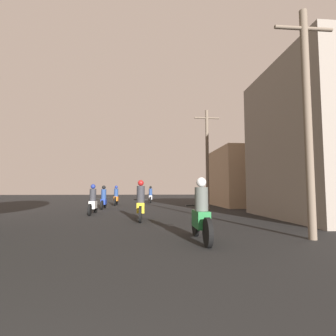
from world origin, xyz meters
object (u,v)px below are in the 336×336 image
object	(u,v)px
motorcycle_green	(201,215)
utility_pole_far	(207,157)
motorcycle_blue	(104,199)
utility_pole_near	(307,115)
motorcycle_silver	(151,196)
building_right_near	(335,141)
building_right_far	(245,178)
motorcycle_yellow	(141,204)
motorcycle_white	(93,202)
motorcycle_orange	(116,197)

from	to	relation	value
motorcycle_green	utility_pole_far	xyz separation A→B (m)	(2.52, 9.74, 2.67)
motorcycle_green	motorcycle_blue	distance (m)	11.56
utility_pole_near	motorcycle_silver	bearing A→B (deg)	101.18
building_right_near	motorcycle_silver	bearing A→B (deg)	118.76
motorcycle_silver	building_right_near	world-z (taller)	building_right_near
building_right_far	utility_pole_near	size ratio (longest dim) A/B	1.04
motorcycle_yellow	motorcycle_silver	size ratio (longest dim) A/B	1.12
motorcycle_white	motorcycle_blue	size ratio (longest dim) A/B	1.12
motorcycle_yellow	building_right_near	size ratio (longest dim) A/B	0.31
motorcycle_orange	building_right_far	world-z (taller)	building_right_far
building_right_far	motorcycle_green	bearing A→B (deg)	-115.58
motorcycle_white	utility_pole_near	world-z (taller)	utility_pole_near
motorcycle_orange	motorcycle_silver	bearing A→B (deg)	46.72
building_right_far	motorcycle_blue	bearing A→B (deg)	-167.64
utility_pole_near	utility_pole_far	xyz separation A→B (m)	(-0.30, 9.77, 0.13)
motorcycle_green	motorcycle_white	bearing A→B (deg)	120.99
motorcycle_silver	motorcycle_blue	bearing A→B (deg)	-108.76
motorcycle_orange	building_right_near	world-z (taller)	building_right_near
motorcycle_blue	utility_pole_far	xyz separation A→B (m)	(6.53, -1.10, 2.69)
building_right_far	utility_pole_near	world-z (taller)	utility_pole_near
building_right_near	utility_pole_far	distance (m)	6.99
utility_pole_near	motorcycle_white	bearing A→B (deg)	133.18
motorcycle_green	building_right_near	world-z (taller)	building_right_near
motorcycle_orange	motorcycle_green	bearing A→B (deg)	-83.66
motorcycle_white	utility_pole_far	xyz separation A→B (m)	(6.50, 2.53, 2.68)
motorcycle_green	motorcycle_yellow	world-z (taller)	motorcycle_yellow
building_right_far	motorcycle_yellow	bearing A→B (deg)	-131.82
building_right_far	utility_pole_far	bearing A→B (deg)	-138.19
motorcycle_orange	motorcycle_silver	size ratio (longest dim) A/B	1.13
motorcycle_white	motorcycle_orange	bearing A→B (deg)	91.29
building_right_near	utility_pole_far	world-z (taller)	building_right_near
motorcycle_silver	motorcycle_green	bearing A→B (deg)	-83.87
motorcycle_green	utility_pole_far	world-z (taller)	utility_pole_far
motorcycle_yellow	motorcycle_silver	xyz separation A→B (m)	(0.69, 14.17, -0.03)
building_right_near	utility_pole_near	xyz separation A→B (m)	(-4.13, -4.36, -0.18)
motorcycle_green	motorcycle_silver	size ratio (longest dim) A/B	1.08
motorcycle_silver	motorcycle_orange	bearing A→B (deg)	-122.22
motorcycle_silver	utility_pole_far	distance (m)	9.80
motorcycle_silver	building_right_far	bearing A→B (deg)	-33.96
utility_pole_near	motorcycle_green	bearing A→B (deg)	179.47
motorcycle_green	motorcycle_yellow	size ratio (longest dim) A/B	0.97
building_right_far	motorcycle_white	bearing A→B (deg)	-150.16
motorcycle_yellow	motorcycle_green	bearing A→B (deg)	-62.65
motorcycle_orange	building_right_near	distance (m)	15.04
building_right_far	utility_pole_near	distance (m)	13.60
motorcycle_silver	utility_pole_near	distance (m)	19.10
motorcycle_white	motorcycle_blue	distance (m)	3.62
motorcycle_blue	motorcycle_silver	distance (m)	8.32
motorcycle_white	motorcycle_blue	bearing A→B (deg)	94.36
motorcycle_orange	utility_pole_far	distance (m)	8.33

